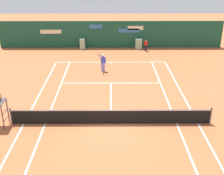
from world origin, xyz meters
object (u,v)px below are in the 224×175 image
Objects in this scene: player_on_baseline at (103,61)px; tennis_ball_by_sideline at (124,74)px; tennis_ball_mid_court at (97,71)px; tennis_ball_near_service_line at (175,111)px; ball_kid_right_post at (146,45)px.

tennis_ball_by_sideline is (1.87, -0.89, -0.90)m from player_on_baseline.
tennis_ball_near_service_line is at bearing -54.68° from tennis_ball_mid_court.
player_on_baseline is 26.19× the size of tennis_ball_mid_court.
tennis_ball_by_sideline is 7.43m from tennis_ball_near_service_line.
tennis_ball_near_service_line is (5.45, -7.69, 0.00)m from tennis_ball_mid_court.
ball_kid_right_post is 8.09m from tennis_ball_mid_court.
tennis_ball_near_service_line is (3.05, -6.77, 0.00)m from tennis_ball_by_sideline.
tennis_ball_mid_court is 9.43m from tennis_ball_near_service_line.
ball_kid_right_post is at bearing 91.64° from tennis_ball_near_service_line.
player_on_baseline is 2.26m from tennis_ball_by_sideline.
tennis_ball_by_sideline is (-2.65, -7.20, -0.69)m from ball_kid_right_post.
tennis_ball_mid_court is (-0.53, 0.03, -0.90)m from player_on_baseline.
ball_kid_right_post is 18.47× the size of tennis_ball_near_service_line.
player_on_baseline is at bearing 154.55° from tennis_ball_by_sideline.
player_on_baseline reaches higher than tennis_ball_mid_court.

